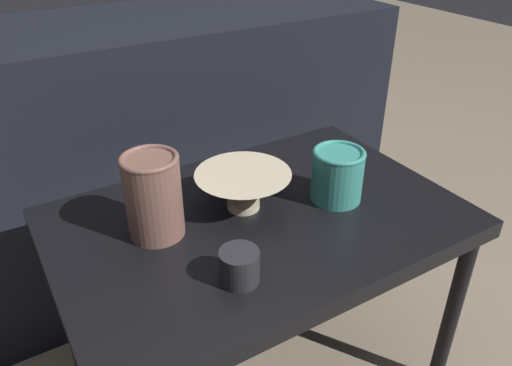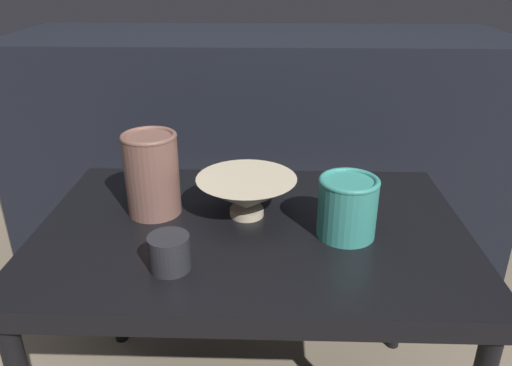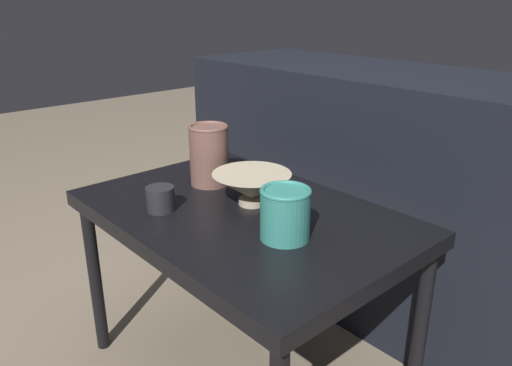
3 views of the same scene
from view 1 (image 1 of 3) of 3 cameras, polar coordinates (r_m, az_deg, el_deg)
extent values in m
cube|color=black|center=(1.05, 0.30, -4.59)|extent=(0.84, 0.56, 0.04)
cylinder|color=black|center=(1.30, 21.44, -13.85)|extent=(0.04, 0.04, 0.47)
cylinder|color=black|center=(1.31, -20.69, -13.27)|extent=(0.04, 0.04, 0.47)
cylinder|color=black|center=(1.55, 7.73, -3.61)|extent=(0.04, 0.04, 0.47)
cube|color=black|center=(1.59, -11.51, 3.81)|extent=(1.45, 0.50, 0.80)
cylinder|color=#C1B293|center=(1.06, -1.44, -2.45)|extent=(0.07, 0.07, 0.02)
cone|color=#C1B293|center=(1.04, -1.47, -0.53)|extent=(0.20, 0.20, 0.07)
cylinder|color=brown|center=(0.97, -11.63, -1.63)|extent=(0.11, 0.11, 0.17)
torus|color=brown|center=(0.92, -12.15, 2.70)|extent=(0.11, 0.11, 0.01)
cylinder|color=teal|center=(1.08, 9.27, 0.78)|extent=(0.11, 0.11, 0.11)
torus|color=teal|center=(1.06, 9.51, 3.40)|extent=(0.11, 0.11, 0.01)
cylinder|color=#232328|center=(0.86, -1.91, -9.49)|extent=(0.07, 0.07, 0.06)
camera|label=2|loc=(0.51, 69.91, -2.19)|focal=35.00mm
camera|label=3|loc=(1.33, 61.00, 12.00)|focal=35.00mm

